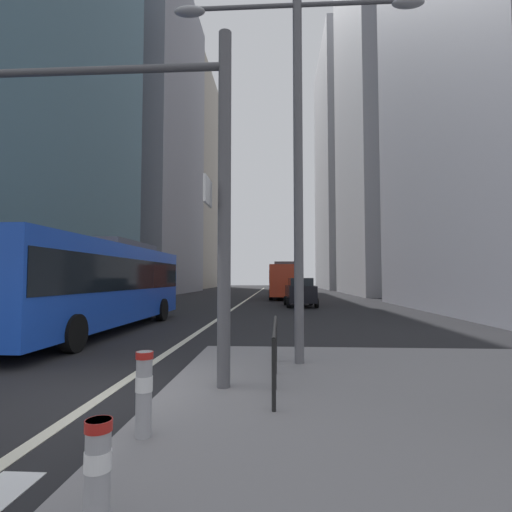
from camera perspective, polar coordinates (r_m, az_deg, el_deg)
The scene contains 17 objects.
ground_plane at distance 26.46m, azimuth -2.91°, elevation -7.44°, with size 160.00×160.00×0.00m, color black.
median_island at distance 6.14m, azimuth 30.62°, elevation -20.39°, with size 9.00×10.00×0.15m, color gray.
lane_centre_line at distance 36.39m, azimuth -1.18°, elevation -6.30°, with size 0.20×80.00×0.01m, color beige.
office_tower_left_mid at distance 56.29m, azimuth -17.15°, elevation 16.27°, with size 13.95×21.66×41.23m, color gray.
office_tower_left_far at distance 80.95m, azimuth -10.42°, elevation 10.96°, with size 10.94×25.61×43.49m, color gray.
office_tower_right_mid at distance 54.07m, azimuth 19.38°, elevation 19.58°, with size 11.42×19.11×45.51m, color #9E9EA3.
office_tower_right_far at distance 77.70m, azimuth 14.04°, elevation 12.34°, with size 12.31×23.13×45.40m, color #9E9EA3.
city_bus_blue_oncoming at distance 15.12m, azimuth -22.12°, elevation -3.38°, with size 2.75×11.76×3.40m.
city_bus_red_receding at distance 37.89m, azimuth 4.20°, elevation -3.40°, with size 2.84×11.34×3.40m.
car_oncoming_mid at distance 28.60m, azimuth -16.78°, elevation -5.01°, with size 2.14×4.23×1.94m.
car_receding_near at distance 26.73m, azimuth 6.50°, elevation -5.26°, with size 2.21×4.16×1.94m.
car_receding_far at distance 57.44m, azimuth 4.08°, elevation -4.20°, with size 2.13×4.22×1.94m.
traffic_signal_gantry at distance 7.26m, azimuth -19.05°, elevation 14.11°, with size 5.41×0.65×6.00m.
street_lamp_post at distance 8.94m, azimuth 6.16°, elevation 18.78°, with size 5.50×0.32×8.00m.
bollard_left at distance 3.37m, azimuth -22.19°, elevation -26.70°, with size 0.20×0.20×0.76m.
bollard_right at distance 4.81m, azimuth -16.10°, elevation -18.27°, with size 0.20×0.20×0.94m.
pedestrian_railing at distance 6.93m, azimuth 2.79°, elevation -12.32°, with size 0.06×3.14×0.98m.
Camera 1 is at (2.87, -6.23, 1.93)m, focal length 27.28 mm.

